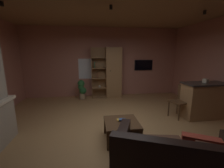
# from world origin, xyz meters

# --- Properties ---
(floor) EXTENTS (6.45, 6.06, 0.02)m
(floor) POSITION_xyz_m (0.00, 0.00, -0.01)
(floor) COLOR #A37A4C
(floor) RESTS_ON ground
(wall_back) EXTENTS (6.57, 0.06, 2.85)m
(wall_back) POSITION_xyz_m (0.00, 3.06, 1.43)
(wall_back) COLOR #AD7060
(wall_back) RESTS_ON ground
(ceiling) EXTENTS (6.45, 6.06, 0.02)m
(ceiling) POSITION_xyz_m (0.00, 0.00, 2.86)
(ceiling) COLOR #8E6B47
(window_pane_back) EXTENTS (0.68, 0.01, 0.84)m
(window_pane_back) POSITION_xyz_m (-0.70, 3.03, 1.18)
(window_pane_back) COLOR white
(bookshelf_cabinet) EXTENTS (1.23, 0.41, 2.05)m
(bookshelf_cabinet) POSITION_xyz_m (0.31, 2.79, 1.02)
(bookshelf_cabinet) COLOR #997047
(bookshelf_cabinet) RESTS_ON ground
(kitchen_bar_counter) EXTENTS (1.50, 0.59, 1.01)m
(kitchen_bar_counter) POSITION_xyz_m (2.78, 0.38, 0.51)
(kitchen_bar_counter) COLOR #997047
(kitchen_bar_counter) RESTS_ON ground
(tissue_box) EXTENTS (0.15, 0.15, 0.11)m
(tissue_box) POSITION_xyz_m (2.63, 0.40, 1.07)
(tissue_box) COLOR #BFB299
(tissue_box) RESTS_ON kitchen_bar_counter
(leather_couch) EXTENTS (1.88, 1.45, 0.84)m
(leather_couch) POSITION_xyz_m (0.62, -1.58, 0.30)
(leather_couch) COLOR black
(leather_couch) RESTS_ON ground
(coffee_table) EXTENTS (0.70, 0.69, 0.41)m
(coffee_table) POSITION_xyz_m (0.09, -0.41, 0.33)
(coffee_table) COLOR #4C331E
(coffee_table) RESTS_ON ground
(table_book_0) EXTENTS (0.13, 0.10, 0.02)m
(table_book_0) POSITION_xyz_m (0.07, -0.34, 0.42)
(table_book_0) COLOR gold
(table_book_0) RESTS_ON coffee_table
(table_book_1) EXTENTS (0.15, 0.12, 0.03)m
(table_book_1) POSITION_xyz_m (0.11, -0.39, 0.44)
(table_book_1) COLOR #2D4C8C
(table_book_1) RESTS_ON coffee_table
(dining_chair) EXTENTS (0.53, 0.53, 0.92)m
(dining_chair) POSITION_xyz_m (2.01, 0.50, 0.53)
(dining_chair) COLOR #4C331E
(dining_chair) RESTS_ON ground
(potted_floor_plant) EXTENTS (0.34, 0.31, 0.77)m
(potted_floor_plant) POSITION_xyz_m (-0.91, 2.60, 0.42)
(potted_floor_plant) COLOR #9E896B
(potted_floor_plant) RESTS_ON ground
(wall_mounted_tv) EXTENTS (0.80, 0.06, 0.45)m
(wall_mounted_tv) POSITION_xyz_m (1.76, 3.00, 1.31)
(wall_mounted_tv) COLOR black
(track_light_spot_0) EXTENTS (0.07, 0.07, 0.09)m
(track_light_spot_0) POSITION_xyz_m (-2.25, 0.28, 2.78)
(track_light_spot_0) COLOR black
(track_light_spot_1) EXTENTS (0.07, 0.07, 0.09)m
(track_light_spot_1) POSITION_xyz_m (-0.05, 0.20, 2.78)
(track_light_spot_1) COLOR black
(track_light_spot_2) EXTENTS (0.07, 0.07, 0.09)m
(track_light_spot_2) POSITION_xyz_m (2.25, 0.28, 2.78)
(track_light_spot_2) COLOR black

